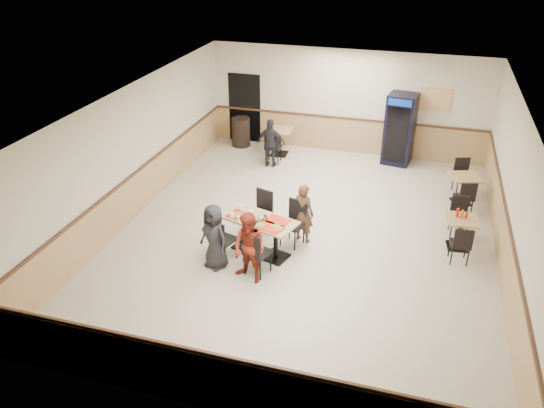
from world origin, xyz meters
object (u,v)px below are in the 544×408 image
(side_table_far, at_px, (464,185))
(pepsi_cooler, at_px, (400,129))
(lone_diner, at_px, (271,143))
(back_table, at_px, (279,138))
(side_table_near, at_px, (460,228))
(diner_man_opposite, at_px, (303,213))
(diner_woman_left, at_px, (214,237))
(trash_bin, at_px, (241,132))
(diner_woman_right, at_px, (249,248))
(main_table, at_px, (261,231))

(side_table_far, xyz_separation_m, pepsi_cooler, (-1.73, 2.07, 0.52))
(lone_diner, distance_m, pepsi_cooler, 3.60)
(pepsi_cooler, bearing_deg, back_table, -164.57)
(side_table_near, bearing_deg, diner_man_opposite, -168.65)
(diner_man_opposite, relative_size, pepsi_cooler, 0.67)
(diner_man_opposite, distance_m, lone_diner, 3.97)
(diner_woman_left, xyz_separation_m, side_table_far, (4.75, 4.20, -0.20))
(pepsi_cooler, xyz_separation_m, trash_bin, (-4.66, -0.04, -0.55))
(side_table_near, bearing_deg, diner_woman_right, -148.82)
(side_table_near, height_order, back_table, back_table)
(main_table, height_order, diner_woman_left, diner_woman_left)
(diner_woman_left, relative_size, side_table_near, 1.89)
(side_table_far, height_order, trash_bin, trash_bin)
(side_table_far, distance_m, trash_bin, 6.71)
(diner_woman_right, xyz_separation_m, side_table_near, (3.83, 2.32, -0.25))
(diner_woman_right, distance_m, lone_diner, 5.36)
(side_table_far, bearing_deg, main_table, -139.18)
(diner_man_opposite, xyz_separation_m, back_table, (-1.77, 4.44, -0.15))
(main_table, relative_size, diner_woman_left, 1.20)
(diner_woman_right, relative_size, back_table, 1.82)
(main_table, xyz_separation_m, diner_woman_right, (0.09, -0.96, 0.19))
(main_table, xyz_separation_m, side_table_near, (3.91, 1.35, -0.07))
(main_table, distance_m, back_table, 5.26)
(back_table, bearing_deg, main_table, -78.47)
(main_table, bearing_deg, diner_man_opposite, 62.10)
(lone_diner, bearing_deg, side_table_far, 168.24)
(diner_woman_left, distance_m, lone_diner, 5.00)
(diner_woman_left, height_order, diner_woman_right, diner_woman_right)
(diner_woman_right, xyz_separation_m, lone_diner, (-1.14, 5.23, -0.03))
(diner_woman_left, xyz_separation_m, pepsi_cooler, (3.02, 6.26, 0.31))
(diner_woman_left, height_order, lone_diner, lone_diner)
(main_table, height_order, pepsi_cooler, pepsi_cooler)
(diner_woman_left, xyz_separation_m, lone_diner, (-0.33, 4.98, 0.01))
(lone_diner, distance_m, back_table, 0.90)
(side_table_near, relative_size, trash_bin, 0.82)
(trash_bin, bearing_deg, back_table, -14.96)
(diner_woman_right, distance_m, back_table, 6.23)
(side_table_near, bearing_deg, side_table_far, 86.88)
(side_table_far, bearing_deg, diner_woman_left, -138.54)
(diner_man_opposite, xyz_separation_m, side_table_near, (3.20, 0.64, -0.21))
(diner_woman_right, xyz_separation_m, back_table, (-1.14, 6.12, -0.19))
(trash_bin, bearing_deg, diner_woman_left, -75.19)
(back_table, bearing_deg, diner_woman_left, -86.74)
(main_table, bearing_deg, lone_diner, 121.13)
(side_table_near, relative_size, side_table_far, 0.86)
(lone_diner, xyz_separation_m, trash_bin, (-1.31, 1.24, -0.25))
(main_table, distance_m, pepsi_cooler, 6.03)
(main_table, distance_m, diner_woman_right, 0.98)
(lone_diner, relative_size, side_table_near, 1.90)
(diner_man_opposite, height_order, lone_diner, lone_diner)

